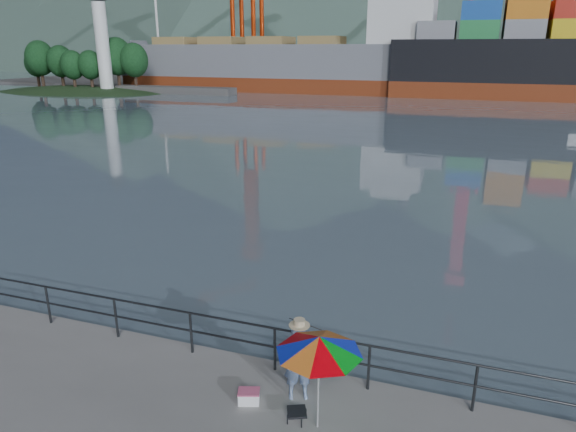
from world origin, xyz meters
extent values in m
cube|color=slate|center=(0.00, 130.00, 0.00)|extent=(500.00, 280.00, 0.00)
cube|color=#514F4C|center=(10.00, 93.00, 0.00)|extent=(200.00, 40.00, 0.40)
cylinder|color=#2D3033|center=(0.00, 1.70, 1.00)|extent=(22.00, 0.05, 0.05)
cylinder|color=#2D3033|center=(0.00, 1.70, 0.55)|extent=(22.00, 0.05, 0.05)
cube|color=#2D3033|center=(0.00, 1.70, 0.50)|extent=(22.00, 0.06, 1.00)
ellipsoid|color=#263F1E|center=(-55.00, 62.00, 0.00)|extent=(48.00, 26.40, 8.40)
cylinder|color=white|center=(-49.00, 61.00, 6.50)|extent=(2.00, 2.00, 13.00)
cube|color=yellow|center=(10.00, 92.00, 3.90)|extent=(6.00, 2.40, 7.80)
cube|color=#194CA5|center=(16.50, 92.00, 3.90)|extent=(6.00, 2.40, 7.80)
cube|color=yellow|center=(10.00, 95.00, 1.30)|extent=(6.00, 2.40, 2.60)
cube|color=#194CA5|center=(16.50, 95.00, 3.90)|extent=(6.00, 2.40, 7.80)
imported|color=#1F4C93|center=(1.76, 1.01, 0.79)|extent=(0.68, 0.58, 1.58)
cylinder|color=white|center=(2.34, 0.32, 0.86)|extent=(0.04, 0.04, 1.72)
cone|color=orange|center=(2.34, 0.32, 1.72)|extent=(1.65, 1.65, 0.32)
cube|color=black|center=(1.94, 0.34, 0.20)|extent=(0.45, 0.45, 0.05)
cube|color=#2D3033|center=(1.94, 0.34, 0.09)|extent=(0.29, 0.29, 0.18)
cube|color=white|center=(0.90, 0.53, 0.12)|extent=(0.47, 0.38, 0.23)
cylinder|color=black|center=(1.67, 2.19, 0.00)|extent=(0.44, 1.77, 1.28)
cube|color=maroon|center=(-23.94, 73.99, 0.75)|extent=(56.10, 9.71, 2.50)
cube|color=slate|center=(-23.94, 73.99, 4.50)|extent=(56.10, 9.71, 5.00)
cube|color=silver|center=(-5.99, 73.99, 10.50)|extent=(9.00, 8.16, 7.00)
camera|label=1|loc=(4.34, -7.10, 6.57)|focal=32.00mm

